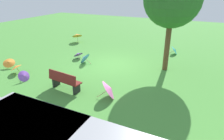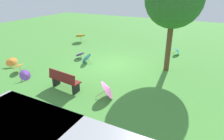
{
  "view_description": "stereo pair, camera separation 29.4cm",
  "coord_description": "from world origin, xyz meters",
  "px_view_note": "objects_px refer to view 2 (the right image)",
  "views": [
    {
      "loc": [
        -4.74,
        10.02,
        4.34
      ],
      "look_at": [
        -0.9,
        1.99,
        0.6
      ],
      "focal_mm": 31.76,
      "sensor_mm": 36.0,
      "label": 1
    },
    {
      "loc": [
        -5.0,
        9.89,
        4.34
      ],
      "look_at": [
        -0.9,
        1.99,
        0.6
      ],
      "focal_mm": 31.76,
      "sensor_mm": 36.0,
      "label": 2
    }
  ],
  "objects_px": {
    "parasol_purple_1": "(25,75)",
    "parasol_orange_0": "(11,61)",
    "park_bench": "(64,80)",
    "parasol_orange_2": "(80,35)",
    "parasol_pink_1": "(109,89)",
    "parasol_teal_0": "(177,51)",
    "parasol_orange_1": "(18,66)",
    "parasol_purple_0": "(80,54)",
    "parasol_blue_0": "(86,57)"
  },
  "relations": [
    {
      "from": "parasol_orange_2",
      "to": "parasol_pink_1",
      "type": "relative_size",
      "value": 1.11
    },
    {
      "from": "parasol_purple_1",
      "to": "parasol_orange_0",
      "type": "distance_m",
      "value": 2.35
    },
    {
      "from": "parasol_purple_0",
      "to": "parasol_blue_0",
      "type": "relative_size",
      "value": 1.03
    },
    {
      "from": "parasol_teal_0",
      "to": "parasol_blue_0",
      "type": "height_order",
      "value": "parasol_blue_0"
    },
    {
      "from": "park_bench",
      "to": "parasol_orange_0",
      "type": "distance_m",
      "value": 4.65
    },
    {
      "from": "park_bench",
      "to": "parasol_purple_0",
      "type": "distance_m",
      "value": 4.31
    },
    {
      "from": "parasol_blue_0",
      "to": "parasol_pink_1",
      "type": "distance_m",
      "value": 4.43
    },
    {
      "from": "parasol_purple_0",
      "to": "parasol_purple_1",
      "type": "height_order",
      "value": "parasol_purple_0"
    },
    {
      "from": "park_bench",
      "to": "parasol_orange_1",
      "type": "distance_m",
      "value": 3.59
    },
    {
      "from": "parasol_teal_0",
      "to": "parasol_orange_0",
      "type": "relative_size",
      "value": 0.86
    },
    {
      "from": "parasol_orange_0",
      "to": "parasol_orange_2",
      "type": "height_order",
      "value": "parasol_orange_2"
    },
    {
      "from": "parasol_purple_0",
      "to": "parasol_orange_0",
      "type": "height_order",
      "value": "parasol_orange_0"
    },
    {
      "from": "parasol_purple_1",
      "to": "parasol_orange_0",
      "type": "xyz_separation_m",
      "value": [
        2.18,
        -0.88,
        0.07
      ]
    },
    {
      "from": "parasol_orange_0",
      "to": "parasol_blue_0",
      "type": "xyz_separation_m",
      "value": [
        -3.49,
        -2.53,
        0.01
      ]
    },
    {
      "from": "park_bench",
      "to": "parasol_teal_0",
      "type": "xyz_separation_m",
      "value": [
        -3.62,
        -7.52,
        -0.16
      ]
    },
    {
      "from": "parasol_teal_0",
      "to": "parasol_purple_1",
      "type": "xyz_separation_m",
      "value": [
        6.03,
        7.64,
        -0.03
      ]
    },
    {
      "from": "parasol_teal_0",
      "to": "parasol_purple_1",
      "type": "height_order",
      "value": "parasol_teal_0"
    },
    {
      "from": "parasol_pink_1",
      "to": "parasol_purple_0",
      "type": "bearing_deg",
      "value": -41.36
    },
    {
      "from": "parasol_orange_0",
      "to": "parasol_orange_1",
      "type": "height_order",
      "value": "parasol_orange_1"
    },
    {
      "from": "parasol_orange_0",
      "to": "parasol_orange_2",
      "type": "bearing_deg",
      "value": -91.53
    },
    {
      "from": "parasol_orange_0",
      "to": "parasol_blue_0",
      "type": "height_order",
      "value": "parasol_blue_0"
    },
    {
      "from": "parasol_pink_1",
      "to": "parasol_teal_0",
      "type": "bearing_deg",
      "value": -101.51
    },
    {
      "from": "parasol_purple_0",
      "to": "parasol_orange_2",
      "type": "bearing_deg",
      "value": -54.62
    },
    {
      "from": "parasol_teal_0",
      "to": "parasol_purple_1",
      "type": "distance_m",
      "value": 9.73
    },
    {
      "from": "parasol_teal_0",
      "to": "parasol_orange_0",
      "type": "xyz_separation_m",
      "value": [
        8.2,
        6.76,
        0.03
      ]
    },
    {
      "from": "parasol_purple_1",
      "to": "parasol_orange_2",
      "type": "distance_m",
      "value": 7.73
    },
    {
      "from": "park_bench",
      "to": "parasol_purple_1",
      "type": "bearing_deg",
      "value": 2.84
    },
    {
      "from": "parasol_purple_0",
      "to": "parasol_blue_0",
      "type": "bearing_deg",
      "value": 146.67
    },
    {
      "from": "parasol_teal_0",
      "to": "parasol_orange_2",
      "type": "bearing_deg",
      "value": 1.35
    },
    {
      "from": "parasol_orange_0",
      "to": "parasol_orange_1",
      "type": "bearing_deg",
      "value": 160.31
    },
    {
      "from": "park_bench",
      "to": "parasol_blue_0",
      "type": "distance_m",
      "value": 3.47
    },
    {
      "from": "parasol_orange_0",
      "to": "parasol_pink_1",
      "type": "height_order",
      "value": "parasol_pink_1"
    },
    {
      "from": "parasol_teal_0",
      "to": "parasol_orange_0",
      "type": "height_order",
      "value": "parasol_teal_0"
    },
    {
      "from": "parasol_purple_1",
      "to": "parasol_blue_0",
      "type": "relative_size",
      "value": 0.82
    },
    {
      "from": "park_bench",
      "to": "parasol_blue_0",
      "type": "xyz_separation_m",
      "value": [
        1.09,
        -3.3,
        -0.12
      ]
    },
    {
      "from": "parasol_purple_0",
      "to": "parasol_orange_1",
      "type": "height_order",
      "value": "parasol_orange_1"
    },
    {
      "from": "parasol_orange_1",
      "to": "parasol_orange_2",
      "type": "distance_m",
      "value": 6.99
    },
    {
      "from": "parasol_purple_1",
      "to": "parasol_orange_2",
      "type": "bearing_deg",
      "value": -74.96
    },
    {
      "from": "parasol_orange_1",
      "to": "parasol_blue_0",
      "type": "height_order",
      "value": "parasol_blue_0"
    },
    {
      "from": "parasol_orange_2",
      "to": "park_bench",
      "type": "bearing_deg",
      "value": 121.01
    },
    {
      "from": "park_bench",
      "to": "parasol_teal_0",
      "type": "bearing_deg",
      "value": -115.68
    },
    {
      "from": "parasol_purple_1",
      "to": "parasol_orange_0",
      "type": "bearing_deg",
      "value": -22.07
    },
    {
      "from": "parasol_purple_1",
      "to": "parasol_orange_0",
      "type": "height_order",
      "value": "parasol_orange_0"
    },
    {
      "from": "parasol_purple_0",
      "to": "parasol_blue_0",
      "type": "height_order",
      "value": "parasol_blue_0"
    },
    {
      "from": "park_bench",
      "to": "parasol_orange_0",
      "type": "height_order",
      "value": "park_bench"
    },
    {
      "from": "parasol_orange_1",
      "to": "parasol_blue_0",
      "type": "bearing_deg",
      "value": -130.45
    },
    {
      "from": "parasol_orange_1",
      "to": "parasol_blue_0",
      "type": "xyz_separation_m",
      "value": [
        -2.47,
        -2.9,
        -0.02
      ]
    },
    {
      "from": "parasol_blue_0",
      "to": "parasol_pink_1",
      "type": "relative_size",
      "value": 0.73
    },
    {
      "from": "parasol_purple_0",
      "to": "parasol_pink_1",
      "type": "distance_m",
      "value": 5.43
    },
    {
      "from": "park_bench",
      "to": "parasol_pink_1",
      "type": "distance_m",
      "value": 2.16
    }
  ]
}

